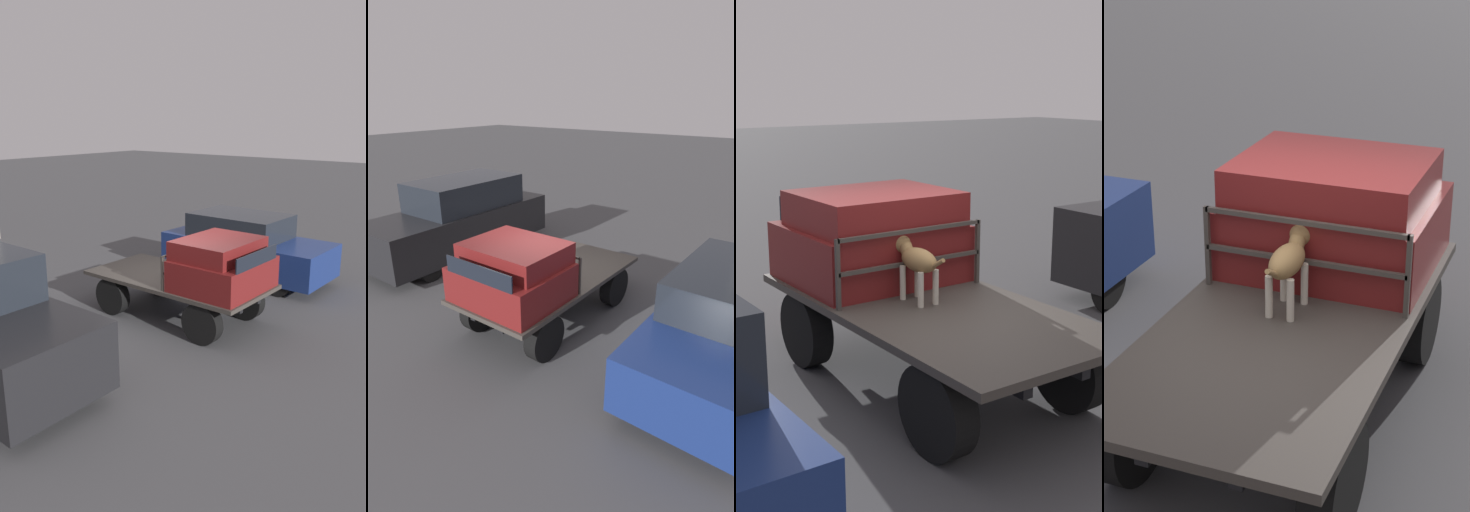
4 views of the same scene
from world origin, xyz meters
The scene contains 7 objects.
ground_plane centered at (0.00, 0.00, 0.00)m, with size 80.00×80.00×0.00m, color #474749.
flatbed_truck centered at (0.00, 0.00, 0.62)m, with size 3.89×1.86×0.88m.
truck_cab centered at (1.09, 0.00, 1.34)m, with size 1.53×1.74×0.99m.
truck_headboard centered at (0.29, 0.00, 1.34)m, with size 0.04×1.74×0.70m.
dog centered at (0.15, 0.06, 1.30)m, with size 0.85×0.24×0.67m.
parked_sedan centered at (-0.35, 3.24, 0.85)m, with size 4.41×1.83×1.70m.
parked_pickup_far centered at (-1.29, -4.09, 1.01)m, with size 5.34×1.85×2.09m.
Camera 2 is at (5.68, 4.28, 4.18)m, focal length 28.00 mm.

